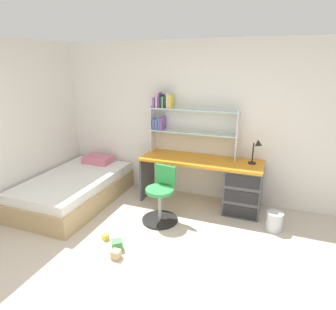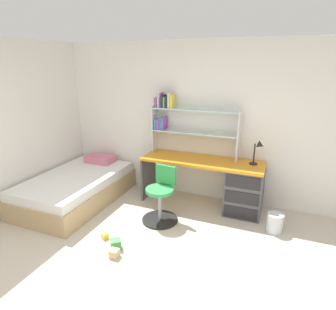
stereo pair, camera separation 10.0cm
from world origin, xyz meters
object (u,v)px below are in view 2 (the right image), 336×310
swivel_chair (161,200)px  toy_block_yellow_2 (105,236)px  toy_block_green_1 (116,244)px  toy_block_natural_0 (114,253)px  bed_platform (77,188)px  desk (233,185)px  waste_bin (275,223)px  desk_lamp (259,149)px  bookshelf_hutch (182,119)px

swivel_chair → toy_block_yellow_2: 0.91m
toy_block_green_1 → toy_block_natural_0: bearing=-63.9°
bed_platform → desk: bearing=14.9°
swivel_chair → bed_platform: bearing=178.4°
waste_bin → bed_platform: bearing=-175.3°
desk → bed_platform: desk is taller
swivel_chair → toy_block_natural_0: bearing=-99.6°
waste_bin → toy_block_natural_0: size_ratio=2.58×
desk → toy_block_yellow_2: size_ratio=25.07×
desk_lamp → desk: bearing=-170.5°
toy_block_green_1 → bed_platform: bearing=145.4°
toy_block_natural_0 → toy_block_green_1: size_ratio=0.83×
toy_block_green_1 → desk_lamp: bearing=47.5°
waste_bin → bookshelf_hutch: bearing=159.7°
bookshelf_hutch → toy_block_green_1: bookshelf_hutch is taller
desk_lamp → bed_platform: bearing=-165.7°
desk → bookshelf_hutch: bookshelf_hutch is taller
desk → bookshelf_hutch: (-0.91, 0.18, 0.92)m
toy_block_green_1 → toy_block_yellow_2: 0.28m
toy_block_natural_0 → toy_block_green_1: (-0.07, 0.15, 0.01)m
desk_lamp → toy_block_green_1: 2.36m
desk → toy_block_yellow_2: 2.01m
swivel_chair → bed_platform: swivel_chair is taller
bookshelf_hutch → bed_platform: (-1.53, -0.83, -1.12)m
bookshelf_hutch → toy_block_yellow_2: (-0.48, -1.59, -1.31)m
desk_lamp → waste_bin: (0.33, -0.45, -0.88)m
toy_block_green_1 → toy_block_yellow_2: bearing=152.5°
swivel_chair → toy_block_yellow_2: bearing=-124.4°
desk → toy_block_yellow_2: bearing=-134.6°
toy_block_natural_0 → bed_platform: bearing=142.7°
desk_lamp → bed_platform: size_ratio=0.20×
desk → swivel_chair: 1.14m
desk → waste_bin: 0.82m
desk → toy_block_green_1: bearing=-126.5°
bed_platform → toy_block_green_1: bearing=-34.6°
bed_platform → toy_block_natural_0: 1.72m
swivel_chair → desk: bearing=37.7°
toy_block_yellow_2 → desk_lamp: bearing=40.6°
swivel_chair → toy_block_green_1: (-0.24, -0.85, -0.26)m
desk_lamp → waste_bin: bearing=-53.4°
waste_bin → toy_block_natural_0: waste_bin is taller
swivel_chair → toy_block_natural_0: swivel_chair is taller
desk → toy_block_natural_0: size_ratio=18.58×
bed_platform → waste_bin: bed_platform is taller
desk → toy_block_green_1: size_ratio=15.39×
desk_lamp → toy_block_green_1: bearing=-132.5°
bed_platform → toy_block_yellow_2: size_ratio=25.63×
swivel_chair → toy_block_green_1: swivel_chair is taller
bed_platform → toy_block_natural_0: bed_platform is taller
desk_lamp → toy_block_green_1: size_ratio=3.13×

